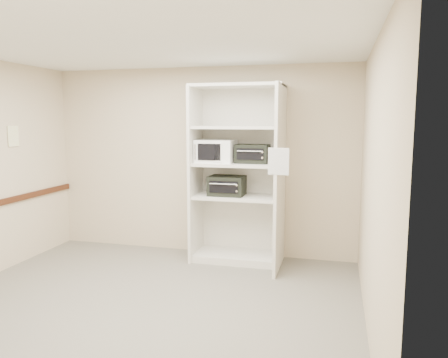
% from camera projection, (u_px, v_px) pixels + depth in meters
% --- Properties ---
extents(floor, '(4.50, 4.00, 0.01)m').
position_uv_depth(floor, '(145.00, 304.00, 4.64)').
color(floor, '#6D665D').
rests_on(floor, ground).
extents(ceiling, '(4.50, 4.00, 0.01)m').
position_uv_depth(ceiling, '(138.00, 43.00, 4.28)').
color(ceiling, white).
extents(wall_back, '(4.50, 0.02, 2.70)m').
position_uv_depth(wall_back, '(201.00, 161.00, 6.38)').
color(wall_back, beige).
rests_on(wall_back, ground).
extents(wall_right, '(0.02, 4.00, 2.70)m').
position_uv_depth(wall_right, '(373.00, 187.00, 3.90)').
color(wall_right, beige).
rests_on(wall_right, ground).
extents(shelving_unit, '(1.24, 0.92, 2.42)m').
position_uv_depth(shelving_unit, '(241.00, 180.00, 5.96)').
color(shelving_unit, beige).
rests_on(shelving_unit, floor).
extents(microwave, '(0.53, 0.41, 0.31)m').
position_uv_depth(microwave, '(216.00, 151.00, 5.99)').
color(microwave, white).
rests_on(microwave, shelving_unit).
extents(toaster_oven_upper, '(0.44, 0.33, 0.25)m').
position_uv_depth(toaster_oven_upper, '(253.00, 154.00, 5.91)').
color(toaster_oven_upper, black).
rests_on(toaster_oven_upper, shelving_unit).
extents(toaster_oven_lower, '(0.48, 0.36, 0.27)m').
position_uv_depth(toaster_oven_lower, '(227.00, 186.00, 6.00)').
color(toaster_oven_lower, black).
rests_on(toaster_oven_lower, shelving_unit).
extents(paper_sign, '(0.25, 0.03, 0.32)m').
position_uv_depth(paper_sign, '(279.00, 161.00, 5.16)').
color(paper_sign, white).
rests_on(paper_sign, shelving_unit).
extents(wall_poster, '(0.01, 0.20, 0.27)m').
position_uv_depth(wall_poster, '(13.00, 136.00, 5.78)').
color(wall_poster, white).
rests_on(wall_poster, wall_left).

